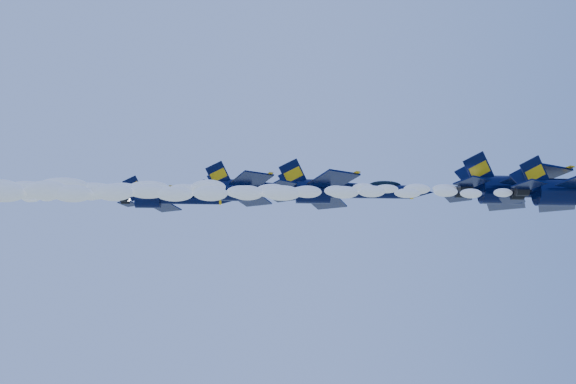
{
  "coord_description": "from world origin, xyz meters",
  "views": [
    {
      "loc": [
        -15.01,
        -72.17,
        130.59
      ],
      "look_at": [
        -11.96,
        3.75,
        154.29
      ],
      "focal_mm": 45.0,
      "sensor_mm": 36.0,
      "label": 1
    }
  ],
  "objects_px": {
    "jet_second": "(537,189)",
    "jet_fourth": "(265,190)",
    "jet_fifth": "(171,199)",
    "jet_third": "(344,191)"
  },
  "relations": [
    {
      "from": "jet_second",
      "to": "jet_third",
      "type": "height_order",
      "value": "jet_third"
    },
    {
      "from": "jet_second",
      "to": "jet_third",
      "type": "bearing_deg",
      "value": 156.32
    },
    {
      "from": "jet_third",
      "to": "jet_second",
      "type": "bearing_deg",
      "value": -23.68
    },
    {
      "from": "jet_second",
      "to": "jet_fifth",
      "type": "height_order",
      "value": "jet_fifth"
    },
    {
      "from": "jet_fifth",
      "to": "jet_fourth",
      "type": "bearing_deg",
      "value": -33.32
    },
    {
      "from": "jet_third",
      "to": "jet_fifth",
      "type": "relative_size",
      "value": 1.09
    },
    {
      "from": "jet_second",
      "to": "jet_fourth",
      "type": "distance_m",
      "value": 33.52
    },
    {
      "from": "jet_second",
      "to": "jet_fifth",
      "type": "xyz_separation_m",
      "value": [
        -39.06,
        28.05,
        7.0
      ]
    },
    {
      "from": "jet_fourth",
      "to": "jet_second",
      "type": "bearing_deg",
      "value": -36.76
    },
    {
      "from": "jet_second",
      "to": "jet_third",
      "type": "relative_size",
      "value": 1.06
    }
  ]
}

